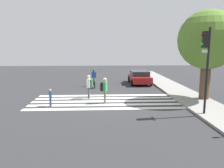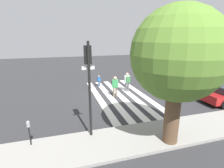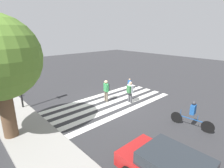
% 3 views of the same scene
% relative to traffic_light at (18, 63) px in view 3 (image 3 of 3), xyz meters
% --- Properties ---
extents(ground_plane, '(60.00, 60.00, 0.00)m').
position_rel_traffic_light_xyz_m(ground_plane, '(-3.50, -5.29, -3.31)').
color(ground_plane, '#2D2D30').
extents(sidewalk_curb, '(36.00, 2.50, 0.14)m').
position_rel_traffic_light_xyz_m(sidewalk_curb, '(-3.50, 0.96, -3.24)').
color(sidewalk_curb, gray).
rests_on(sidewalk_curb, ground_plane).
extents(crosswalk_stripes, '(4.24, 10.00, 0.01)m').
position_rel_traffic_light_xyz_m(crosswalk_stripes, '(-3.50, -5.29, -3.31)').
color(crosswalk_stripes, silver).
rests_on(crosswalk_stripes, ground_plane).
extents(traffic_light, '(0.60, 0.50, 4.73)m').
position_rel_traffic_light_xyz_m(traffic_light, '(0.00, 0.00, 0.00)').
color(traffic_light, black).
rests_on(traffic_light, ground_plane).
extents(parking_meter, '(0.15, 0.15, 1.35)m').
position_rel_traffic_light_xyz_m(parking_meter, '(2.78, 0.16, -2.30)').
color(parking_meter, black).
rests_on(parking_meter, ground_plane).
extents(pedestrian_adult_yellow_jacket, '(0.50, 0.43, 1.72)m').
position_rel_traffic_light_xyz_m(pedestrian_adult_yellow_jacket, '(-4.50, -6.38, -2.30)').
color(pedestrian_adult_yellow_jacket, '#4C4C51').
rests_on(pedestrian_adult_yellow_jacket, ground_plane).
extents(pedestrian_adult_blue_shirt, '(0.34, 0.24, 1.12)m').
position_rel_traffic_light_xyz_m(pedestrian_adult_blue_shirt, '(-2.39, -8.73, -2.68)').
color(pedestrian_adult_blue_shirt, navy).
rests_on(pedestrian_adult_blue_shirt, ground_plane).
extents(pedestrian_child_with_backpack, '(0.52, 0.48, 1.73)m').
position_rel_traffic_light_xyz_m(pedestrian_child_with_backpack, '(-2.97, -5.30, -2.30)').
color(pedestrian_child_with_backpack, '#6B6051').
rests_on(pedestrian_child_with_backpack, ground_plane).
extents(cyclist_mid_street, '(2.42, 0.42, 1.64)m').
position_rel_traffic_light_xyz_m(cyclist_mid_street, '(-9.39, -6.22, -2.44)').
color(cyclist_mid_street, black).
rests_on(cyclist_mid_street, ground_plane).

